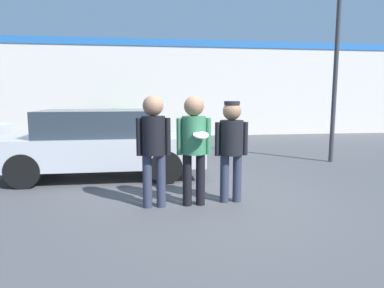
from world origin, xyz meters
TOP-DOWN VIEW (x-y plane):
  - ground_plane at (0.00, 0.00)m, footprint 56.00×56.00m
  - storefront_building at (0.00, 10.00)m, footprint 24.00×0.22m
  - person_left at (-0.84, -0.16)m, footprint 0.55×0.38m
  - person_middle_with_frisbee at (-0.19, -0.15)m, footprint 0.56×0.58m
  - person_right at (0.46, -0.05)m, footprint 0.56×0.39m
  - parked_car_near at (-1.97, 2.21)m, footprint 4.48×1.91m
  - street_lamp at (4.33, 3.11)m, footprint 1.34×0.35m
  - shrub at (-2.21, 9.17)m, footprint 1.30×1.30m

SIDE VIEW (x-z plane):
  - ground_plane at x=0.00m, z-range 0.00..0.00m
  - shrub at x=-2.21m, z-range 0.00..1.30m
  - parked_car_near at x=-1.97m, z-range 0.01..1.50m
  - person_right at x=0.46m, z-range 0.19..1.89m
  - person_middle_with_frisbee at x=-0.19m, z-range 0.20..1.99m
  - person_left at x=-0.84m, z-range 0.19..2.00m
  - storefront_building at x=0.00m, z-range 0.03..4.32m
  - street_lamp at x=4.33m, z-range 0.70..7.66m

